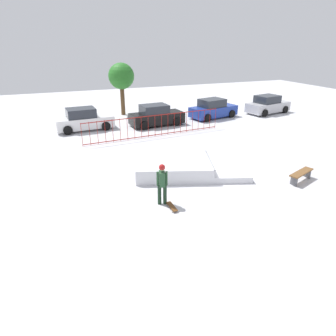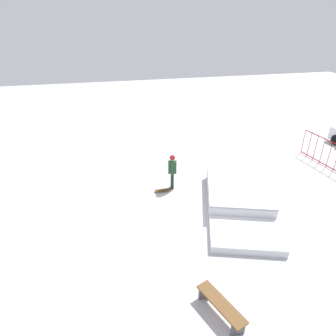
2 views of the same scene
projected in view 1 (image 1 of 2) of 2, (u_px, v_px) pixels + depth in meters
name	position (u px, v px, depth m)	size (l,w,h in m)	color
ground_plane	(206.00, 178.00, 14.55)	(60.00, 60.00, 0.00)	silver
skate_ramp	(183.00, 168.00, 14.96)	(5.95, 4.21, 0.74)	silver
skater	(162.00, 181.00, 11.92)	(0.43, 0.42, 1.73)	black
skateboard	(172.00, 207.00, 11.95)	(0.26, 0.80, 0.09)	#593314
perimeter_fence	(155.00, 125.00, 20.61)	(9.85, 0.82, 1.50)	maroon
park_bench	(301.00, 174.00, 14.13)	(1.64, 0.93, 0.48)	brown
parked_car_white	(84.00, 120.00, 22.18)	(4.20, 2.12, 1.60)	white
parked_car_black	(156.00, 116.00, 23.35)	(4.21, 2.15, 1.60)	black
parked_car_blue	(213.00, 109.00, 25.65)	(4.37, 2.58, 1.60)	#1E3899
parked_car_silver	(268.00, 105.00, 27.26)	(4.35, 2.51, 1.60)	#B7B7BC
distant_tree	(121.00, 77.00, 25.73)	(2.20, 2.20, 4.40)	brown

